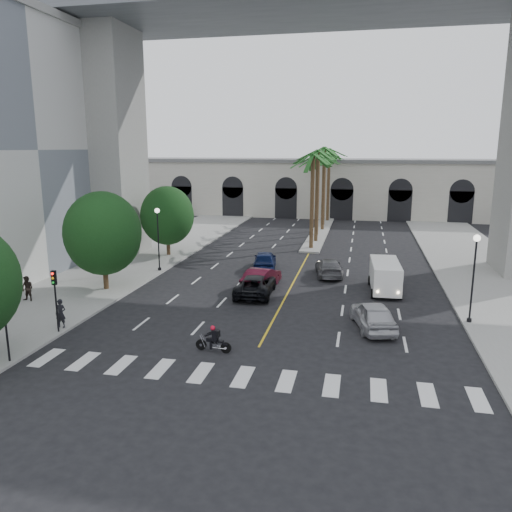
# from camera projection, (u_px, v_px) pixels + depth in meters

# --- Properties ---
(ground) EXTENTS (140.00, 140.00, 0.00)m
(ground) POSITION_uv_depth(u_px,v_px,m) (250.00, 363.00, 24.06)
(ground) COLOR black
(ground) RESTS_ON ground
(sidewalk_left) EXTENTS (8.00, 100.00, 0.15)m
(sidewalk_left) POSITION_uv_depth(u_px,v_px,m) (114.00, 272.00, 41.45)
(sidewalk_left) COLOR gray
(sidewalk_left) RESTS_ON ground
(sidewalk_right) EXTENTS (8.00, 100.00, 0.15)m
(sidewalk_right) POSITION_uv_depth(u_px,v_px,m) (503.00, 293.00, 35.29)
(sidewalk_right) COLOR gray
(sidewalk_right) RESTS_ON ground
(median) EXTENTS (2.00, 24.00, 0.20)m
(median) POSITION_uv_depth(u_px,v_px,m) (320.00, 233.00, 60.34)
(median) COLOR gray
(median) RESTS_ON ground
(pier_building) EXTENTS (71.00, 10.50, 8.50)m
(pier_building) POSITION_uv_depth(u_px,v_px,m) (330.00, 187.00, 75.69)
(pier_building) COLOR beige
(pier_building) RESTS_ON ground
(bridge) EXTENTS (75.00, 13.00, 26.00)m
(bridge) POSITION_uv_depth(u_px,v_px,m) (351.00, 42.00, 40.42)
(bridge) COLOR gray
(bridge) RESTS_ON ground
(palm_a) EXTENTS (3.20, 3.20, 10.30)m
(palm_a) POSITION_uv_depth(u_px,v_px,m) (313.00, 159.00, 48.86)
(palm_a) COLOR #47331E
(palm_a) RESTS_ON ground
(palm_b) EXTENTS (3.20, 3.20, 10.60)m
(palm_b) POSITION_uv_depth(u_px,v_px,m) (318.00, 155.00, 52.61)
(palm_b) COLOR #47331E
(palm_b) RESTS_ON ground
(palm_c) EXTENTS (3.20, 3.20, 10.10)m
(palm_c) POSITION_uv_depth(u_px,v_px,m) (318.00, 159.00, 56.59)
(palm_c) COLOR #47331E
(palm_c) RESTS_ON ground
(palm_d) EXTENTS (3.20, 3.20, 10.90)m
(palm_d) POSITION_uv_depth(u_px,v_px,m) (324.00, 152.00, 60.18)
(palm_d) COLOR #47331E
(palm_d) RESTS_ON ground
(palm_e) EXTENTS (3.20, 3.20, 10.40)m
(palm_e) POSITION_uv_depth(u_px,v_px,m) (325.00, 155.00, 64.15)
(palm_e) COLOR #47331E
(palm_e) RESTS_ON ground
(palm_f) EXTENTS (3.20, 3.20, 10.70)m
(palm_f) POSITION_uv_depth(u_px,v_px,m) (329.00, 153.00, 67.85)
(palm_f) COLOR #47331E
(palm_f) RESTS_ON ground
(street_tree_mid) EXTENTS (5.44, 5.44, 7.21)m
(street_tree_mid) POSITION_uv_depth(u_px,v_px,m) (103.00, 233.00, 35.38)
(street_tree_mid) COLOR #382616
(street_tree_mid) RESTS_ON ground
(street_tree_far) EXTENTS (5.04, 5.04, 6.68)m
(street_tree_far) POSITION_uv_depth(u_px,v_px,m) (167.00, 216.00, 46.91)
(street_tree_far) COLOR #382616
(street_tree_far) RESTS_ON ground
(lamp_post_left_far) EXTENTS (0.40, 0.40, 5.35)m
(lamp_post_left_far) POSITION_uv_depth(u_px,v_px,m) (158.00, 234.00, 40.99)
(lamp_post_left_far) COLOR black
(lamp_post_left_far) RESTS_ON ground
(lamp_post_right) EXTENTS (0.40, 0.40, 5.35)m
(lamp_post_right) POSITION_uv_depth(u_px,v_px,m) (474.00, 271.00, 28.67)
(lamp_post_right) COLOR black
(lamp_post_right) RESTS_ON ground
(traffic_signal_near) EXTENTS (0.25, 0.18, 3.65)m
(traffic_signal_near) POSITION_uv_depth(u_px,v_px,m) (4.00, 314.00, 23.45)
(traffic_signal_near) COLOR black
(traffic_signal_near) RESTS_ON ground
(traffic_signal_far) EXTENTS (0.25, 0.18, 3.65)m
(traffic_signal_far) POSITION_uv_depth(u_px,v_px,m) (55.00, 291.00, 27.27)
(traffic_signal_far) COLOR black
(traffic_signal_far) RESTS_ON ground
(motorcycle_rider) EXTENTS (1.93, 0.52, 1.39)m
(motorcycle_rider) POSITION_uv_depth(u_px,v_px,m) (214.00, 340.00, 25.28)
(motorcycle_rider) COLOR black
(motorcycle_rider) RESTS_ON ground
(car_a) EXTENTS (2.97, 5.05, 1.61)m
(car_a) POSITION_uv_depth(u_px,v_px,m) (373.00, 315.00, 28.49)
(car_a) COLOR #B0B0B5
(car_a) RESTS_ON ground
(car_b) EXTENTS (2.37, 4.82, 1.52)m
(car_b) POSITION_uv_depth(u_px,v_px,m) (261.00, 278.00, 36.83)
(car_b) COLOR #440D1C
(car_b) RESTS_ON ground
(car_c) EXTENTS (2.65, 5.36, 1.46)m
(car_c) POSITION_uv_depth(u_px,v_px,m) (256.00, 285.00, 35.01)
(car_c) COLOR black
(car_c) RESTS_ON ground
(car_d) EXTENTS (2.76, 5.07, 1.39)m
(car_d) POSITION_uv_depth(u_px,v_px,m) (329.00, 267.00, 40.28)
(car_d) COLOR #57575B
(car_d) RESTS_ON ground
(car_e) EXTENTS (2.49, 4.81, 1.56)m
(car_e) POSITION_uv_depth(u_px,v_px,m) (265.00, 260.00, 42.57)
(car_e) COLOR #101D4B
(car_e) RESTS_ON ground
(cargo_van) EXTENTS (2.26, 5.21, 2.18)m
(cargo_van) POSITION_uv_depth(u_px,v_px,m) (385.00, 275.00, 35.70)
(cargo_van) COLOR white
(cargo_van) RESTS_ON ground
(pedestrian_a) EXTENTS (0.63, 0.43, 1.66)m
(pedestrian_a) POSITION_uv_depth(u_px,v_px,m) (61.00, 314.00, 28.23)
(pedestrian_a) COLOR black
(pedestrian_a) RESTS_ON sidewalk_left
(pedestrian_b) EXTENTS (0.85, 0.68, 1.68)m
(pedestrian_b) POSITION_uv_depth(u_px,v_px,m) (27.00, 289.00, 33.17)
(pedestrian_b) COLOR black
(pedestrian_b) RESTS_ON sidewalk_left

